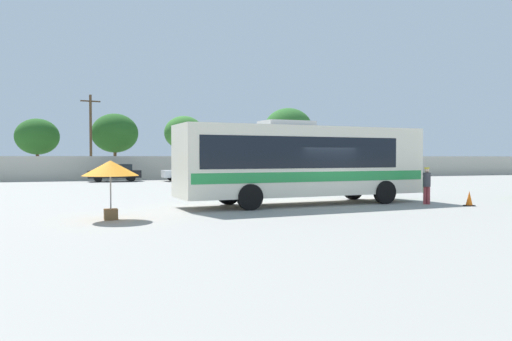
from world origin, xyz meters
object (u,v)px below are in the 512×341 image
Objects in this scene: parked_car_leftmost_black at (115,172)px; roadside_tree_midleft at (115,133)px; vendor_umbrella_near_gate_orange at (110,170)px; parked_car_second_white at (189,172)px; roadside_tree_left at (37,137)px; roadside_tree_midright at (184,133)px; utility_pole_near at (91,135)px; roadside_tree_right at (288,129)px; parked_car_third_black at (260,171)px; traffic_cone_on_apron at (469,199)px; coach_bus_cream_green at (301,160)px; attendant_by_bus_door at (427,183)px.

parked_car_leftmost_black is 0.68× the size of roadside_tree_midleft.
parked_car_second_white is (7.16, 25.59, -0.90)m from vendor_umbrella_near_gate_orange.
roadside_tree_left reaches higher than parked_car_second_white.
vendor_umbrella_near_gate_orange is 0.31× the size of roadside_tree_midright.
utility_pole_near is 1.24× the size of roadside_tree_midright.
roadside_tree_midright is (9.25, 2.94, 0.49)m from utility_pole_near.
roadside_tree_midleft is 18.75m from roadside_tree_right.
traffic_cone_on_apron is at bearing -87.83° from parked_car_third_black.
parked_car_third_black is 25.83m from traffic_cone_on_apron.
roadside_tree_right is at bearing 34.10° from parked_car_second_white.
roadside_tree_right is (6.10, 8.33, 4.48)m from parked_car_third_black.
roadside_tree_left is at bearing 120.55° from traffic_cone_on_apron.
roadside_tree_left is at bearing 113.66° from coach_bus_cream_green.
roadside_tree_left is at bearing 139.46° from utility_pole_near.
attendant_by_bus_door is at bearing -60.14° from roadside_tree_left.
roadside_tree_midleft is at bearing 88.10° from vendor_umbrella_near_gate_orange.
attendant_by_bus_door reaches higher than parked_car_second_white.
vendor_umbrella_near_gate_orange reaches higher than parked_car_second_white.
vendor_umbrella_near_gate_orange reaches higher than traffic_cone_on_apron.
roadside_tree_midleft reaches higher than roadside_tree_left.
parked_car_leftmost_black is at bearing 117.71° from traffic_cone_on_apron.
parked_car_second_white is 0.78× the size of roadside_tree_left.
roadside_tree_midright reaches higher than roadside_tree_left.
roadside_tree_midleft is (0.25, 8.11, 3.72)m from parked_car_leftmost_black.
parked_car_second_white is 26.63m from traffic_cone_on_apron.
roadside_tree_left reaches higher than attendant_by_bus_door.
roadside_tree_midleft is 0.86× the size of roadside_tree_right.
vendor_umbrella_near_gate_orange is (-8.13, -2.88, -0.28)m from coach_bus_cream_green.
traffic_cone_on_apron is (15.88, -31.18, -3.83)m from utility_pole_near.
roadside_tree_midright is (-5.38, 32.92, 3.69)m from attendant_by_bus_door.
roadside_tree_right is at bearing -1.15° from roadside_tree_midleft.
parked_car_leftmost_black is (-7.23, 23.60, -1.16)m from coach_bus_cream_green.
utility_pole_near reaches higher than roadside_tree_left.
roadside_tree_midleft is (-6.98, 31.70, 2.56)m from coach_bus_cream_green.
roadside_tree_midleft reaches higher than parked_car_third_black.
coach_bus_cream_green reaches higher than vendor_umbrella_near_gate_orange.
traffic_cone_on_apron is at bearing 0.29° from vendor_umbrella_near_gate_orange.
roadside_tree_left reaches higher than parked_car_third_black.
utility_pole_near reaches higher than parked_car_second_white.
roadside_tree_right is 34.87m from traffic_cone_on_apron.
parked_car_third_black is at bearing 76.18° from coach_bus_cream_green.
roadside_tree_midleft is (-12.36, 33.31, 3.57)m from attendant_by_bus_door.
roadside_tree_left reaches higher than coach_bus_cream_green.
roadside_tree_midright is at bearing 83.57° from parked_car_second_white.
roadside_tree_midleft is at bearing -7.93° from roadside_tree_left.
utility_pole_near is 12.36× the size of traffic_cone_on_apron.
parked_car_second_white is 1.01× the size of parked_car_third_black.
utility_pole_near is (-8.28, 5.66, 3.36)m from parked_car_second_white.
attendant_by_bus_door is 0.28× the size of roadside_tree_left.
roadside_tree_midleft is at bearing 145.43° from parked_car_third_black.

